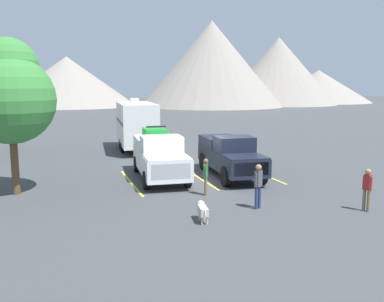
% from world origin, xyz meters
% --- Properties ---
extents(ground_plane, '(240.00, 240.00, 0.00)m').
position_xyz_m(ground_plane, '(0.00, 0.00, 0.00)').
color(ground_plane, '#3F4244').
extents(pickup_truck_a, '(2.58, 6.04, 2.53)m').
position_xyz_m(pickup_truck_a, '(-1.88, 1.35, 1.18)').
color(pickup_truck_a, white).
rests_on(pickup_truck_a, ground).
extents(pickup_truck_b, '(2.47, 5.94, 2.12)m').
position_xyz_m(pickup_truck_b, '(1.63, 0.64, 1.11)').
color(pickup_truck_b, black).
rests_on(pickup_truck_b, ground).
extents(lot_stripe_a, '(0.12, 5.50, 0.01)m').
position_xyz_m(lot_stripe_a, '(-3.42, 0.79, 0.00)').
color(lot_stripe_a, gold).
rests_on(lot_stripe_a, ground).
extents(lot_stripe_b, '(0.12, 5.50, 0.01)m').
position_xyz_m(lot_stripe_b, '(0.00, 0.79, 0.00)').
color(lot_stripe_b, gold).
rests_on(lot_stripe_b, ground).
extents(lot_stripe_c, '(0.12, 5.50, 0.01)m').
position_xyz_m(lot_stripe_c, '(3.42, 0.79, 0.00)').
color(lot_stripe_c, gold).
rests_on(lot_stripe_c, ground).
extents(camper_trailer_a, '(2.90, 7.95, 3.66)m').
position_xyz_m(camper_trailer_a, '(-1.21, 10.46, 1.93)').
color(camper_trailer_a, white).
rests_on(camper_trailer_a, ground).
extents(person_a, '(0.27, 0.33, 1.60)m').
position_xyz_m(person_a, '(3.96, -6.55, 0.92)').
color(person_a, '#726047').
rests_on(person_a, ground).
extents(person_b, '(0.24, 0.34, 1.57)m').
position_xyz_m(person_b, '(-0.86, -2.53, 0.91)').
color(person_b, '#726047').
rests_on(person_b, ground).
extents(person_c, '(0.35, 0.28, 1.70)m').
position_xyz_m(person_c, '(0.33, -4.97, 0.98)').
color(person_c, navy).
rests_on(person_c, ground).
extents(dog, '(0.39, 1.00, 0.65)m').
position_xyz_m(dog, '(-2.16, -5.67, 0.42)').
color(dog, beige).
rests_on(dog, ground).
extents(tree_a, '(3.67, 3.67, 6.58)m').
position_xyz_m(tree_a, '(-8.47, 0.33, 4.33)').
color(tree_a, brown).
rests_on(tree_a, ground).
extents(mountain_ridge, '(148.40, 42.86, 17.96)m').
position_xyz_m(mountain_ridge, '(-7.89, 70.81, 7.14)').
color(mountain_ridge, gray).
rests_on(mountain_ridge, ground).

